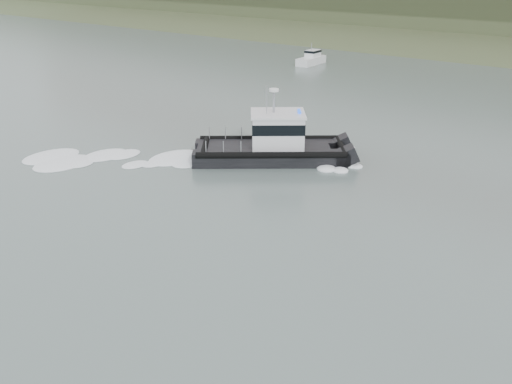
% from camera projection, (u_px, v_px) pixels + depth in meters
% --- Properties ---
extents(ground, '(400.00, 400.00, 0.00)m').
position_uv_depth(ground, '(137.00, 277.00, 27.35)').
color(ground, slate).
rests_on(ground, ground).
extents(patrol_boat, '(11.60, 10.71, 5.64)m').
position_uv_depth(patrol_boat, '(273.00, 142.00, 43.10)').
color(patrol_boat, black).
rests_on(patrol_boat, ground).
extents(motorboat, '(2.47, 5.97, 3.20)m').
position_uv_depth(motorboat, '(312.00, 59.00, 83.89)').
color(motorboat, white).
rests_on(motorboat, ground).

